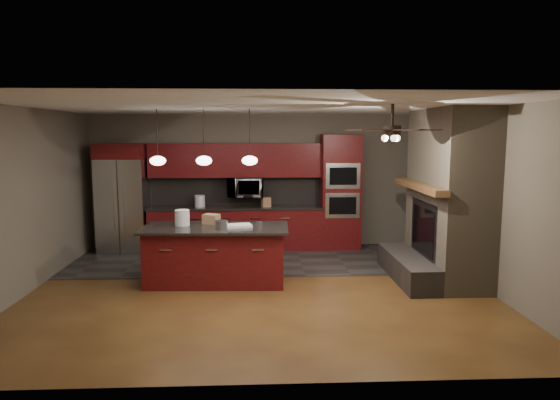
{
  "coord_description": "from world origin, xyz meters",
  "views": [
    {
      "loc": [
        -0.04,
        -7.54,
        2.41
      ],
      "look_at": [
        0.34,
        0.6,
        1.31
      ],
      "focal_mm": 32.0,
      "sensor_mm": 36.0,
      "label": 1
    }
  ],
  "objects": [
    {
      "name": "left_wall",
      "position": [
        -3.5,
        0.0,
        1.4
      ],
      "size": [
        0.02,
        6.0,
        2.8
      ],
      "primitive_type": "cube",
      "color": "#686053",
      "rests_on": "ground"
    },
    {
      "name": "microwave",
      "position": [
        -0.27,
        2.75,
        1.3
      ],
      "size": [
        0.73,
        0.41,
        0.5
      ],
      "primitive_type": "imported",
      "color": "silver",
      "rests_on": "back_cabinetry"
    },
    {
      "name": "pendant_center",
      "position": [
        -0.9,
        0.7,
        1.96
      ],
      "size": [
        0.26,
        0.26,
        0.92
      ],
      "color": "black",
      "rests_on": "ceiling"
    },
    {
      "name": "counter_bucket",
      "position": [
        -1.21,
        2.7,
        1.02
      ],
      "size": [
        0.23,
        0.23,
        0.24
      ],
      "primitive_type": "cylinder",
      "rotation": [
        0.0,
        0.0,
        0.1
      ],
      "color": "silver",
      "rests_on": "back_cabinetry"
    },
    {
      "name": "pendant_right",
      "position": [
        -0.15,
        0.7,
        1.96
      ],
      "size": [
        0.26,
        0.26,
        0.92
      ],
      "color": "black",
      "rests_on": "ceiling"
    },
    {
      "name": "cardboard_box",
      "position": [
        -0.79,
        0.62,
        1.0
      ],
      "size": [
        0.31,
        0.27,
        0.16
      ],
      "primitive_type": "cube",
      "rotation": [
        0.0,
        0.0,
        -0.44
      ],
      "color": "#9F7552",
      "rests_on": "kitchen_island"
    },
    {
      "name": "back_wall",
      "position": [
        0.0,
        3.0,
        1.4
      ],
      "size": [
        7.0,
        0.02,
        2.8
      ],
      "primitive_type": "cube",
      "color": "#686053",
      "rests_on": "ground"
    },
    {
      "name": "white_bucket",
      "position": [
        -1.25,
        0.49,
        1.05
      ],
      "size": [
        0.3,
        0.3,
        0.26
      ],
      "primitive_type": "cylinder",
      "rotation": [
        0.0,
        0.0,
        -0.32
      ],
      "color": "white",
      "rests_on": "kitchen_island"
    },
    {
      "name": "paint_can",
      "position": [
        -0.59,
        0.18,
        0.99
      ],
      "size": [
        0.21,
        0.21,
        0.13
      ],
      "primitive_type": "cylinder",
      "rotation": [
        0.0,
        0.0,
        0.02
      ],
      "color": "#A1A0A4",
      "rests_on": "kitchen_island"
    },
    {
      "name": "ground",
      "position": [
        0.0,
        0.0,
        0.0
      ],
      "size": [
        7.0,
        7.0,
        0.0
      ],
      "primitive_type": "plane",
      "color": "brown",
      "rests_on": "ground"
    },
    {
      "name": "counter_box",
      "position": [
        0.15,
        2.65,
        1.0
      ],
      "size": [
        0.21,
        0.19,
        0.2
      ],
      "primitive_type": "cube",
      "rotation": [
        0.0,
        0.0,
        0.37
      ],
      "color": "#A57655",
      "rests_on": "back_cabinetry"
    },
    {
      "name": "ceiling",
      "position": [
        0.0,
        0.0,
        2.8
      ],
      "size": [
        7.0,
        6.0,
        0.02
      ],
      "primitive_type": "cube",
      "color": "white",
      "rests_on": "back_wall"
    },
    {
      "name": "refrigerator",
      "position": [
        -2.75,
        2.62,
        1.1
      ],
      "size": [
        0.95,
        0.75,
        2.2
      ],
      "color": "silver",
      "rests_on": "ground"
    },
    {
      "name": "oven_tower",
      "position": [
        1.7,
        2.69,
        1.19
      ],
      "size": [
        0.8,
        0.63,
        2.38
      ],
      "color": "maroon",
      "rests_on": "ground"
    },
    {
      "name": "fireplace_column",
      "position": [
        3.04,
        0.4,
        1.3
      ],
      "size": [
        1.3,
        2.1,
        2.8
      ],
      "color": "#776A55",
      "rests_on": "ground"
    },
    {
      "name": "kitchen_island",
      "position": [
        -0.71,
        0.35,
        0.46
      ],
      "size": [
        2.36,
        1.15,
        0.92
      ],
      "rotation": [
        0.0,
        0.0,
        -0.04
      ],
      "color": "maroon",
      "rests_on": "ground"
    },
    {
      "name": "ceiling_fan",
      "position": [
        1.8,
        -0.8,
        2.46
      ],
      "size": [
        1.27,
        1.33,
        0.41
      ],
      "color": "black",
      "rests_on": "ceiling"
    },
    {
      "name": "pendant_left",
      "position": [
        -1.65,
        0.7,
        1.96
      ],
      "size": [
        0.26,
        0.26,
        0.92
      ],
      "color": "black",
      "rests_on": "ceiling"
    },
    {
      "name": "right_wall",
      "position": [
        3.5,
        0.0,
        1.4
      ],
      "size": [
        0.02,
        6.0,
        2.8
      ],
      "primitive_type": "cube",
      "color": "#686053",
      "rests_on": "ground"
    },
    {
      "name": "slate_tile_patch",
      "position": [
        0.0,
        1.8,
        0.01
      ],
      "size": [
        7.0,
        2.4,
        0.01
      ],
      "primitive_type": "cube",
      "color": "#302E2B",
      "rests_on": "ground"
    },
    {
      "name": "paint_tray",
      "position": [
        -0.33,
        0.33,
        0.94
      ],
      "size": [
        0.45,
        0.36,
        0.04
      ],
      "primitive_type": "cube",
      "rotation": [
        0.0,
        0.0,
        0.2
      ],
      "color": "white",
      "rests_on": "kitchen_island"
    },
    {
      "name": "back_cabinetry",
      "position": [
        -0.48,
        2.74,
        0.89
      ],
      "size": [
        3.59,
        0.64,
        2.2
      ],
      "color": "maroon",
      "rests_on": "ground"
    }
  ]
}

